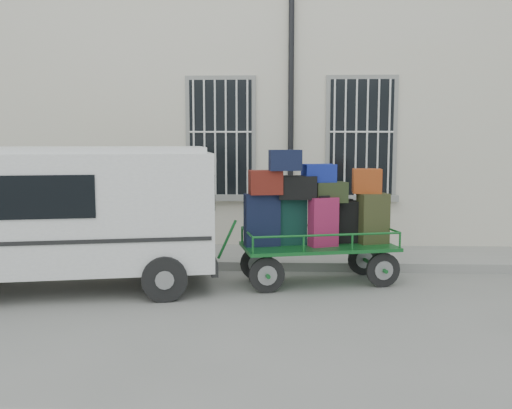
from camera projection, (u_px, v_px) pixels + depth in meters
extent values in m
plane|color=slate|center=(228.00, 292.00, 8.30)|extent=(80.00, 80.00, 0.00)
cube|color=beige|center=(249.00, 106.00, 13.42)|extent=(24.00, 5.00, 6.00)
cylinder|color=black|center=(291.00, 109.00, 10.84)|extent=(0.11, 0.11, 5.60)
cube|color=black|center=(221.00, 138.00, 11.02)|extent=(1.20, 0.08, 2.20)
cube|color=gray|center=(221.00, 197.00, 11.13)|extent=(1.45, 0.22, 0.12)
cube|color=black|center=(361.00, 138.00, 10.91)|extent=(1.20, 0.08, 2.20)
cube|color=gray|center=(360.00, 198.00, 11.02)|extent=(1.45, 0.22, 0.12)
cube|color=gray|center=(239.00, 256.00, 10.47)|extent=(24.00, 1.70, 0.15)
cylinder|color=black|center=(267.00, 275.00, 8.24)|extent=(0.53, 0.18, 0.52)
cylinder|color=gray|center=(267.00, 275.00, 8.24)|extent=(0.30, 0.16, 0.29)
cylinder|color=black|center=(257.00, 263.00, 9.02)|extent=(0.53, 0.18, 0.52)
cylinder|color=gray|center=(257.00, 263.00, 9.02)|extent=(0.30, 0.16, 0.29)
cylinder|color=black|center=(383.00, 270.00, 8.56)|extent=(0.53, 0.18, 0.52)
cylinder|color=gray|center=(383.00, 270.00, 8.56)|extent=(0.30, 0.16, 0.29)
cylinder|color=black|center=(364.00, 259.00, 9.34)|extent=(0.53, 0.18, 0.52)
cylinder|color=gray|center=(364.00, 259.00, 9.34)|extent=(0.30, 0.16, 0.29)
cube|color=#155F25|center=(318.00, 247.00, 8.75)|extent=(2.48, 1.54, 0.05)
cylinder|color=#155F25|center=(227.00, 239.00, 8.48)|extent=(0.31, 0.11, 0.59)
cube|color=#101A32|center=(262.00, 220.00, 8.64)|extent=(0.57, 0.37, 0.79)
cube|color=black|center=(262.00, 193.00, 8.59)|extent=(0.23, 0.17, 0.03)
cube|color=#0C2C26|center=(289.00, 221.00, 8.77)|extent=(0.55, 0.35, 0.71)
cube|color=black|center=(289.00, 197.00, 8.73)|extent=(0.23, 0.17, 0.03)
cube|color=#951B5B|center=(323.00, 222.00, 8.60)|extent=(0.47, 0.37, 0.74)
cube|color=black|center=(324.00, 197.00, 8.56)|extent=(0.19, 0.15, 0.03)
cube|color=black|center=(347.00, 222.00, 8.95)|extent=(0.44, 0.31, 0.65)
cube|color=black|center=(347.00, 200.00, 8.91)|extent=(0.19, 0.16, 0.03)
cube|color=#31341A|center=(373.00, 218.00, 8.85)|extent=(0.52, 0.40, 0.78)
cube|color=black|center=(374.00, 193.00, 8.80)|extent=(0.21, 0.17, 0.03)
cube|color=#521810|center=(265.00, 182.00, 8.54)|extent=(0.54, 0.41, 0.36)
cube|color=black|center=(298.00, 187.00, 8.60)|extent=(0.58, 0.33, 0.35)
cube|color=black|center=(330.00, 192.00, 8.70)|extent=(0.54, 0.41, 0.31)
cube|color=maroon|center=(367.00, 181.00, 8.84)|extent=(0.44, 0.31, 0.38)
cube|color=#101A32|center=(285.00, 160.00, 8.45)|extent=(0.50, 0.34, 0.31)
cube|color=navy|center=(319.00, 173.00, 8.66)|extent=(0.54, 0.42, 0.27)
cube|color=silver|center=(70.00, 210.00, 8.33)|extent=(4.36, 2.56, 1.67)
cube|color=silver|center=(68.00, 150.00, 8.23)|extent=(4.15, 2.39, 0.09)
cube|color=black|center=(14.00, 198.00, 7.34)|extent=(2.00, 0.46, 0.58)
cube|color=black|center=(210.00, 189.00, 8.63)|extent=(0.30, 1.28, 0.51)
cube|color=black|center=(210.00, 258.00, 8.75)|extent=(0.44, 1.70, 0.20)
cube|color=white|center=(212.00, 244.00, 8.73)|extent=(0.11, 0.39, 0.11)
cylinder|color=black|center=(165.00, 278.00, 7.81)|extent=(0.66, 0.33, 0.63)
cylinder|color=black|center=(164.00, 254.00, 9.48)|extent=(0.66, 0.33, 0.63)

